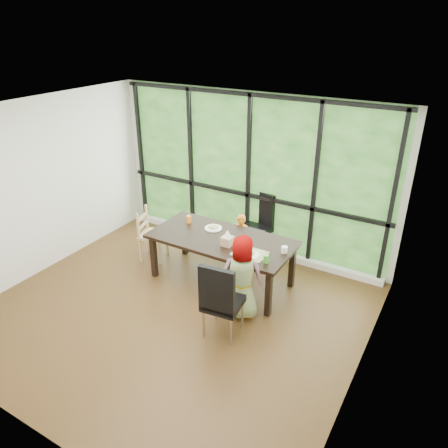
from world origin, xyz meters
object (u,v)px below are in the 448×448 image
at_px(chair_end_beech, 153,235).
at_px(tissue_box, 227,241).
at_px(child_toddler, 241,240).
at_px(green_cup, 266,259).
at_px(dining_table, 222,260).
at_px(plate_far, 213,228).
at_px(plate_near, 250,255).
at_px(white_mug, 284,250).
at_px(chair_window_leather, 255,225).
at_px(orange_cup, 189,219).
at_px(child_older, 241,277).
at_px(chair_interior_leather, 223,298).

relative_size(chair_end_beech, tissue_box, 5.80).
distance_m(child_toddler, green_cup, 1.32).
bearing_deg(dining_table, child_toddler, 90.00).
xyz_separation_m(plate_far, green_cup, (1.14, -0.51, 0.05)).
height_order(plate_near, white_mug, white_mug).
distance_m(dining_table, child_toddler, 0.62).
bearing_deg(chair_window_leather, white_mug, -29.27).
bearing_deg(chair_window_leather, chair_end_beech, -126.93).
bearing_deg(child_toddler, plate_near, -61.14).
relative_size(plate_near, orange_cup, 2.11).
relative_size(chair_end_beech, child_older, 0.75).
relative_size(chair_interior_leather, tissue_box, 6.96).
distance_m(chair_end_beech, plate_near, 1.99).
bearing_deg(chair_end_beech, chair_window_leather, -70.42).
bearing_deg(dining_table, orange_cup, 164.80).
bearing_deg(plate_near, white_mug, 39.84).
height_order(chair_end_beech, orange_cup, chair_end_beech).
distance_m(dining_table, child_older, 0.89).
height_order(green_cup, white_mug, green_cup).
height_order(chair_interior_leather, child_older, child_older).
relative_size(child_toddler, orange_cup, 7.48).
height_order(plate_near, green_cup, green_cup).
relative_size(dining_table, white_mug, 23.50).
distance_m(child_toddler, tissue_box, 0.87).
bearing_deg(tissue_box, child_older, -43.37).
height_order(dining_table, plate_far, plate_far).
relative_size(orange_cup, green_cup, 1.04).
xyz_separation_m(chair_interior_leather, tissue_box, (-0.45, 0.89, 0.28)).
xyz_separation_m(green_cup, tissue_box, (-0.69, 0.16, 0.01)).
height_order(chair_window_leather, white_mug, chair_window_leather).
height_order(plate_far, green_cup, green_cup).
height_order(dining_table, tissue_box, tissue_box).
bearing_deg(white_mug, chair_window_leather, 134.07).
xyz_separation_m(chair_end_beech, tissue_box, (1.52, -0.16, 0.37)).
height_order(child_toddler, green_cup, child_toddler).
bearing_deg(child_toddler, dining_table, -96.27).
height_order(orange_cup, white_mug, orange_cup).
bearing_deg(dining_table, chair_end_beech, 179.17).
bearing_deg(chair_window_leather, dining_table, -75.59).
bearing_deg(green_cup, chair_window_leather, 121.72).
relative_size(chair_interior_leather, white_mug, 11.71).
relative_size(child_toddler, plate_far, 3.23).
bearing_deg(tissue_box, chair_interior_leather, -63.03).
bearing_deg(white_mug, orange_cup, 175.78).
bearing_deg(plate_far, chair_end_beech, -170.11).
relative_size(dining_table, plate_near, 8.75).
height_order(chair_interior_leather, orange_cup, chair_interior_leather).
xyz_separation_m(white_mug, tissue_box, (-0.80, -0.21, 0.02)).
distance_m(child_toddler, orange_cup, 0.92).
relative_size(plate_near, tissue_box, 1.60).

